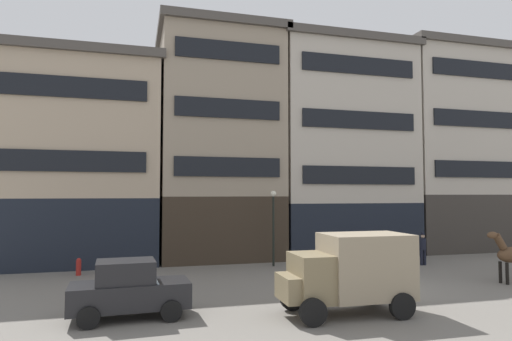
{
  "coord_description": "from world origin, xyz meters",
  "views": [
    {
      "loc": [
        -9.48,
        -16.66,
        3.96
      ],
      "look_at": [
        -4.31,
        2.13,
        4.99
      ],
      "focal_mm": 30.73,
      "sensor_mm": 36.0,
      "label": 1
    }
  ],
  "objects_px": {
    "delivery_truck_near": "(350,271)",
    "streetlamp_curbside": "(273,217)",
    "fire_hydrant_curbside": "(79,266)",
    "draft_horse": "(511,254)",
    "pedestrian_officer": "(423,247)",
    "sedan_dark": "(129,289)"
  },
  "relations": [
    {
      "from": "delivery_truck_near",
      "to": "streetlamp_curbside",
      "type": "distance_m",
      "value": 9.9
    },
    {
      "from": "sedan_dark",
      "to": "fire_hydrant_curbside",
      "type": "height_order",
      "value": "sedan_dark"
    },
    {
      "from": "delivery_truck_near",
      "to": "sedan_dark",
      "type": "relative_size",
      "value": 1.16
    },
    {
      "from": "draft_horse",
      "to": "streetlamp_curbside",
      "type": "height_order",
      "value": "streetlamp_curbside"
    },
    {
      "from": "pedestrian_officer",
      "to": "streetlamp_curbside",
      "type": "xyz_separation_m",
      "value": [
        -8.1,
        1.91,
        1.69
      ]
    },
    {
      "from": "sedan_dark",
      "to": "pedestrian_officer",
      "type": "height_order",
      "value": "sedan_dark"
    },
    {
      "from": "delivery_truck_near",
      "to": "pedestrian_officer",
      "type": "height_order",
      "value": "delivery_truck_near"
    },
    {
      "from": "draft_horse",
      "to": "delivery_truck_near",
      "type": "xyz_separation_m",
      "value": [
        -9.29,
        -2.65,
        0.15
      ]
    },
    {
      "from": "delivery_truck_near",
      "to": "fire_hydrant_curbside",
      "type": "distance_m",
      "value": 13.62
    },
    {
      "from": "sedan_dark",
      "to": "pedestrian_officer",
      "type": "relative_size",
      "value": 2.1
    },
    {
      "from": "draft_horse",
      "to": "delivery_truck_near",
      "type": "bearing_deg",
      "value": -164.07
    },
    {
      "from": "delivery_truck_near",
      "to": "streetlamp_curbside",
      "type": "relative_size",
      "value": 1.06
    },
    {
      "from": "draft_horse",
      "to": "streetlamp_curbside",
      "type": "distance_m",
      "value": 11.43
    },
    {
      "from": "streetlamp_curbside",
      "to": "delivery_truck_near",
      "type": "bearing_deg",
      "value": -92.88
    },
    {
      "from": "sedan_dark",
      "to": "fire_hydrant_curbside",
      "type": "distance_m",
      "value": 8.65
    },
    {
      "from": "delivery_truck_near",
      "to": "sedan_dark",
      "type": "xyz_separation_m",
      "value": [
        -6.99,
        1.47,
        -0.51
      ]
    },
    {
      "from": "sedan_dark",
      "to": "draft_horse",
      "type": "bearing_deg",
      "value": 4.14
    },
    {
      "from": "fire_hydrant_curbside",
      "to": "streetlamp_curbside",
      "type": "bearing_deg",
      "value": 0.39
    },
    {
      "from": "delivery_truck_near",
      "to": "streetlamp_curbside",
      "type": "height_order",
      "value": "streetlamp_curbside"
    },
    {
      "from": "draft_horse",
      "to": "fire_hydrant_curbside",
      "type": "xyz_separation_m",
      "value": [
        -18.75,
        7.09,
        -0.84
      ]
    },
    {
      "from": "delivery_truck_near",
      "to": "draft_horse",
      "type": "bearing_deg",
      "value": 15.93
    },
    {
      "from": "streetlamp_curbside",
      "to": "pedestrian_officer",
      "type": "bearing_deg",
      "value": -13.26
    }
  ]
}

